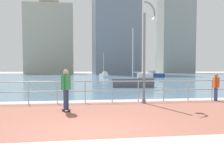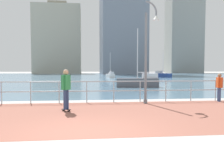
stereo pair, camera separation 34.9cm
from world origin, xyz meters
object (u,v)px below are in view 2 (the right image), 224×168
(sailboat_teal, at_px, (110,75))
(sailboat_red, at_px, (162,75))
(skateboarder, at_px, (66,86))
(sailboat_white, at_px, (139,82))
(bystander, at_px, (219,85))
(lamppost, at_px, (149,47))

(sailboat_teal, bearing_deg, sailboat_red, 9.20)
(skateboarder, height_order, sailboat_white, sailboat_white)
(bystander, xyz_separation_m, sailboat_red, (9.19, 37.50, -0.35))
(lamppost, relative_size, sailboat_white, 0.91)
(skateboarder, distance_m, sailboat_red, 43.17)
(skateboarder, xyz_separation_m, bystander, (7.87, 2.15, -0.16))
(lamppost, distance_m, bystander, 4.37)
(lamppost, bearing_deg, sailboat_red, 70.85)
(sailboat_white, bearing_deg, bystander, -79.55)
(lamppost, distance_m, skateboarder, 4.76)
(lamppost, relative_size, sailboat_teal, 1.02)
(bystander, distance_m, sailboat_teal, 35.74)
(skateboarder, height_order, sailboat_teal, sailboat_teal)
(lamppost, bearing_deg, sailboat_teal, 87.01)
(sailboat_teal, bearing_deg, lamppost, -92.99)
(skateboarder, distance_m, sailboat_teal, 38.29)
(bystander, distance_m, sailboat_white, 10.79)
(sailboat_red, bearing_deg, sailboat_white, -112.51)
(skateboarder, relative_size, bystander, 1.14)
(sailboat_red, relative_size, sailboat_white, 0.98)
(sailboat_red, height_order, sailboat_white, sailboat_white)
(bystander, height_order, sailboat_teal, sailboat_teal)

